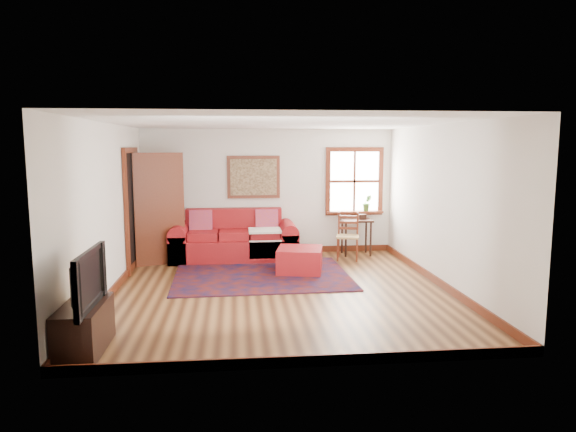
{
  "coord_description": "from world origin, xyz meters",
  "views": [
    {
      "loc": [
        -0.65,
        -7.52,
        2.18
      ],
      "look_at": [
        0.18,
        0.6,
        1.05
      ],
      "focal_mm": 32.0,
      "sensor_mm": 36.0,
      "label": 1
    }
  ],
  "objects": [
    {
      "name": "candle_hurricane",
      "position": [
        -2.22,
        -1.73,
        0.6
      ],
      "size": [
        0.12,
        0.12,
        0.18
      ],
      "color": "silver",
      "rests_on": "media_cabinet"
    },
    {
      "name": "ladder_back_chair",
      "position": [
        1.48,
        2.02,
        0.48
      ],
      "size": [
        0.5,
        0.49,
        0.9
      ],
      "color": "tan",
      "rests_on": "ground"
    },
    {
      "name": "doorway",
      "position": [
        -2.21,
        1.78,
        1.07
      ],
      "size": [
        0.89,
        1.08,
        2.14
      ],
      "color": "black",
      "rests_on": "ground"
    },
    {
      "name": "media_cabinet",
      "position": [
        -2.27,
        -2.1,
        0.26
      ],
      "size": [
        0.42,
        0.94,
        0.51
      ],
      "primitive_type": "cube",
      "color": "black",
      "rests_on": "ground"
    },
    {
      "name": "red_leather_sofa",
      "position": [
        -0.69,
        2.28,
        0.31
      ],
      "size": [
        2.41,
        1.0,
        0.94
      ],
      "color": "maroon",
      "rests_on": "ground"
    },
    {
      "name": "side_table",
      "position": [
        1.73,
        2.38,
        0.59
      ],
      "size": [
        0.6,
        0.45,
        0.72
      ],
      "color": "black",
      "rests_on": "ground"
    },
    {
      "name": "room_envelope",
      "position": [
        0.0,
        0.02,
        1.65
      ],
      "size": [
        5.04,
        5.54,
        2.52
      ],
      "color": "silver",
      "rests_on": "ground"
    },
    {
      "name": "window",
      "position": [
        1.78,
        2.7,
        1.31
      ],
      "size": [
        1.18,
        0.2,
        1.38
      ],
      "color": "white",
      "rests_on": "ground"
    },
    {
      "name": "ground",
      "position": [
        0.0,
        0.0,
        0.0
      ],
      "size": [
        5.5,
        5.5,
        0.0
      ],
      "primitive_type": "plane",
      "color": "#432512",
      "rests_on": "ground"
    },
    {
      "name": "framed_artwork",
      "position": [
        -0.3,
        2.71,
        1.55
      ],
      "size": [
        1.05,
        0.07,
        0.85
      ],
      "color": "#602614",
      "rests_on": "ground"
    },
    {
      "name": "red_ottoman",
      "position": [
        0.43,
        1.07,
        0.21
      ],
      "size": [
        0.88,
        0.88,
        0.43
      ],
      "primitive_type": "cube",
      "rotation": [
        0.0,
        0.0,
        -0.2
      ],
      "color": "maroon",
      "rests_on": "ground"
    },
    {
      "name": "television",
      "position": [
        -2.25,
        -2.23,
        0.82
      ],
      "size": [
        0.14,
        1.05,
        0.61
      ],
      "primitive_type": "imported",
      "rotation": [
        0.0,
        0.0,
        1.57
      ],
      "color": "black",
      "rests_on": "media_cabinet"
    },
    {
      "name": "persian_rug",
      "position": [
        -0.24,
        0.91,
        0.01
      ],
      "size": [
        2.95,
        2.39,
        0.02
      ],
      "primitive_type": "cube",
      "rotation": [
        0.0,
        0.0,
        0.03
      ],
      "color": "#50110B",
      "rests_on": "ground"
    }
  ]
}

